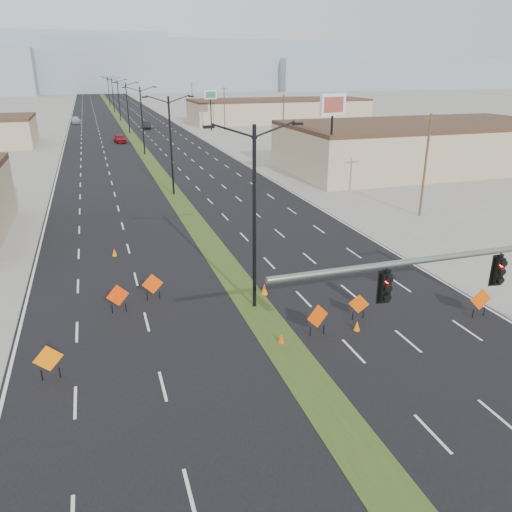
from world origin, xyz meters
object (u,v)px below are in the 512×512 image
object	(u,v)px
streetlight_4	(119,99)
construction_sign_3	(318,317)
streetlight_1	(171,143)
cone_1	(357,326)
streetlight_2	(142,119)
car_left	(120,139)
car_mid	(146,125)
construction_sign_0	(48,360)
streetlight_6	(109,90)
construction_sign_2	(153,285)
cone_0	(281,338)
car_far	(76,120)
streetlight_5	(113,94)
cone_2	(264,289)
pole_sign_east_near	(333,112)
cone_3	(114,252)
construction_sign_5	(481,300)
streetlight_3	(127,106)
streetlight_0	(254,214)
construction_sign_1	(118,296)
construction_sign_4	(359,305)
pole_sign_east_far	(211,98)

from	to	relation	value
streetlight_4	construction_sign_3	xyz separation A→B (m)	(2.00, -116.04, -4.42)
streetlight_1	cone_1	bearing A→B (deg)	-82.70
streetlight_2	car_left	xyz separation A→B (m)	(-2.81, 14.54, -4.68)
car_mid	construction_sign_0	xyz separation A→B (m)	(-14.76, -95.88, 0.21)
streetlight_6	construction_sign_0	size ratio (longest dim) A/B	6.05
car_mid	construction_sign_2	xyz separation A→B (m)	(-9.56, -89.29, 0.18)
cone_0	car_far	bearing A→B (deg)	95.50
streetlight_5	streetlight_4	bearing A→B (deg)	-90.00
cone_2	streetlight_2	bearing A→B (deg)	91.09
cone_0	pole_sign_east_near	world-z (taller)	pole_sign_east_near
construction_sign_3	cone_3	xyz separation A→B (m)	(-9.04, 14.82, -0.71)
construction_sign_5	cone_3	bearing A→B (deg)	143.28
pole_sign_east_near	construction_sign_5	bearing A→B (deg)	-116.87
car_far	cone_3	world-z (taller)	car_far
streetlight_4	cone_0	size ratio (longest dim) A/B	18.21
construction_sign_2	car_left	bearing A→B (deg)	88.68
car_far	streetlight_3	bearing A→B (deg)	-72.20
streetlight_2	pole_sign_east_near	bearing A→B (deg)	-62.04
streetlight_0	cone_0	xyz separation A→B (m)	(0.00, -4.24, -5.14)
construction_sign_1	construction_sign_5	bearing A→B (deg)	-31.11
streetlight_2	pole_sign_east_near	size ratio (longest dim) A/B	0.99
streetlight_2	car_mid	size ratio (longest dim) A/B	2.15
construction_sign_4	cone_3	xyz separation A→B (m)	(-11.85, 13.91, -0.54)
cone_3	car_far	bearing A→B (deg)	92.23
cone_1	car_far	bearing A→B (deg)	97.57
cone_3	streetlight_0	bearing A→B (deg)	-56.84
cone_3	streetlight_5	bearing A→B (deg)	86.88
cone_1	car_mid	bearing A→B (deg)	89.92
construction_sign_1	pole_sign_east_far	xyz separation A→B (m)	(24.58, 82.50, 5.70)
streetlight_3	streetlight_6	distance (m)	84.00
pole_sign_east_far	streetlight_3	bearing A→B (deg)	-178.74
cone_2	car_far	bearing A→B (deg)	96.33
streetlight_0	car_left	xyz separation A→B (m)	(-2.81, 70.54, -4.68)
construction_sign_3	car_left	bearing A→B (deg)	80.15
streetlight_2	cone_1	xyz separation A→B (m)	(4.13, -60.25, -5.14)
streetlight_3	streetlight_5	distance (m)	56.00
streetlight_6	cone_1	size ratio (longest dim) A/B	18.12
streetlight_3	streetlight_6	xyz separation A→B (m)	(0.00, 84.00, 0.00)
construction_sign_0	pole_sign_east_near	world-z (taller)	pole_sign_east_near
streetlight_0	car_left	bearing A→B (deg)	92.28
streetlight_0	car_left	distance (m)	70.75
construction_sign_4	car_mid	bearing A→B (deg)	113.59
streetlight_1	construction_sign_1	xyz separation A→B (m)	(-7.29, -26.42, -4.44)
car_mid	cone_1	bearing A→B (deg)	-88.14
streetlight_0	streetlight_5	distance (m)	140.00
car_far	construction_sign_5	size ratio (longest dim) A/B	3.14
streetlight_1	streetlight_6	world-z (taller)	same
cone_1	pole_sign_east_far	xyz separation A→B (m)	(13.16, 88.33, 6.40)
construction_sign_5	pole_sign_east_near	distance (m)	31.08
construction_sign_3	car_far	bearing A→B (deg)	82.97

